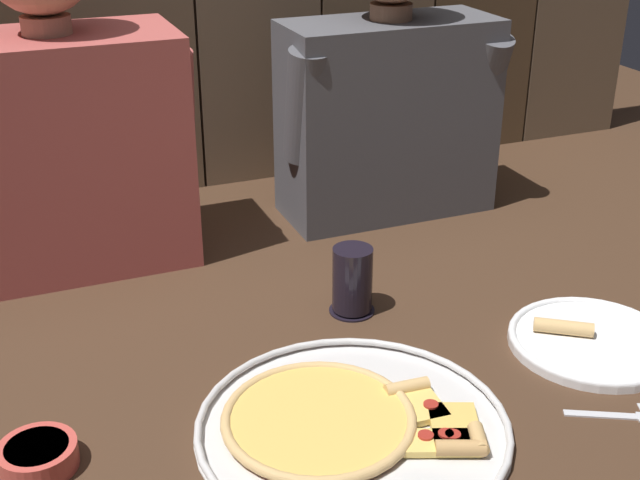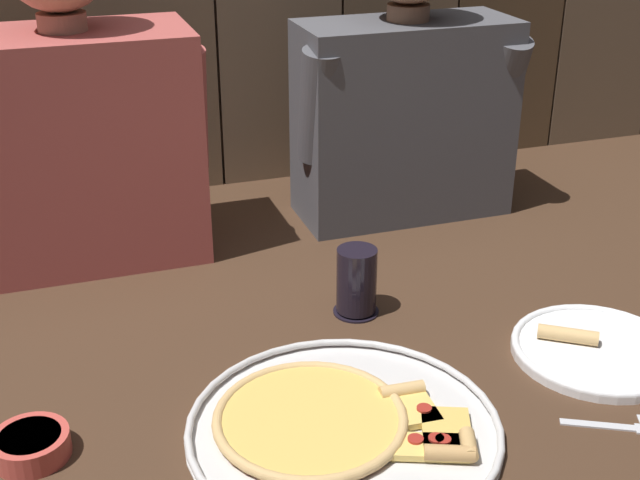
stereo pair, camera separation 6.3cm
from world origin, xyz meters
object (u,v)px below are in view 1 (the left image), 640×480
object	(u,v)px
diner_left	(58,113)
drinking_glass	(352,281)
dipping_bowl	(38,455)
dinner_plate	(591,341)
diner_right	(389,73)
pizza_tray	(345,423)

from	to	relation	value
diner_left	drinking_glass	bearing A→B (deg)	-43.13
dipping_bowl	diner_left	world-z (taller)	diner_left
dinner_plate	dipping_bowl	xyz separation A→B (m)	(-0.80, 0.03, 0.01)
diner_left	diner_right	distance (m)	0.62
drinking_glass	diner_left	distance (m)	0.57
pizza_tray	drinking_glass	bearing A→B (deg)	64.37
drinking_glass	diner_left	size ratio (longest dim) A/B	0.18
drinking_glass	dipping_bowl	xyz separation A→B (m)	(-0.50, -0.20, -0.04)
drinking_glass	diner_right	size ratio (longest dim) A/B	0.18
dipping_bowl	diner_left	bearing A→B (deg)	77.95
pizza_tray	diner_right	world-z (taller)	diner_right
dinner_plate	pizza_tray	bearing A→B (deg)	-173.99
dinner_plate	diner_left	xyz separation A→B (m)	(-0.68, 0.59, 0.27)
dinner_plate	dipping_bowl	bearing A→B (deg)	177.93
pizza_tray	diner_left	xyz separation A→B (m)	(-0.25, 0.64, 0.27)
pizza_tray	dipping_bowl	size ratio (longest dim) A/B	4.26
drinking_glass	dinner_plate	bearing A→B (deg)	-38.41
drinking_glass	pizza_tray	bearing A→B (deg)	-115.63
dipping_bowl	pizza_tray	bearing A→B (deg)	-11.11
dipping_bowl	diner_right	bearing A→B (deg)	37.27
pizza_tray	dipping_bowl	world-z (taller)	dipping_bowl
dipping_bowl	diner_left	distance (m)	0.63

